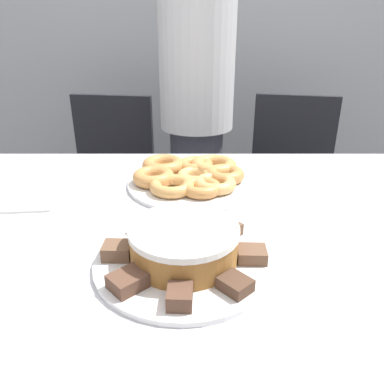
% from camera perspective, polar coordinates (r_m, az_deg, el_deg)
% --- Properties ---
extents(wall_back, '(8.00, 0.05, 2.60)m').
position_cam_1_polar(wall_back, '(2.33, 0.05, 27.12)').
color(wall_back, '#A8AAAD').
rests_on(wall_back, ground_plane).
extents(table, '(1.56, 0.96, 0.77)m').
position_cam_1_polar(table, '(0.89, -0.23, -9.38)').
color(table, silver).
rests_on(table, ground_plane).
extents(person_standing, '(0.32, 0.32, 1.53)m').
position_cam_1_polar(person_standing, '(1.68, 0.90, 11.50)').
color(person_standing, '#383842').
rests_on(person_standing, ground_plane).
extents(office_chair_left, '(0.50, 0.50, 0.87)m').
position_cam_1_polar(office_chair_left, '(1.87, -12.46, -0.65)').
color(office_chair_left, black).
rests_on(office_chair_left, ground_plane).
extents(office_chair_right, '(0.52, 0.52, 0.87)m').
position_cam_1_polar(office_chair_right, '(1.89, 14.67, -0.69)').
color(office_chair_right, black).
rests_on(office_chair_right, ground_plane).
extents(plate_cake, '(0.33, 0.33, 0.01)m').
position_cam_1_polar(plate_cake, '(0.70, -1.03, -10.38)').
color(plate_cake, white).
rests_on(plate_cake, table).
extents(plate_donuts, '(0.37, 0.37, 0.01)m').
position_cam_1_polar(plate_donuts, '(1.03, 0.69, 1.44)').
color(plate_donuts, white).
rests_on(plate_donuts, table).
extents(frosted_cake, '(0.20, 0.20, 0.07)m').
position_cam_1_polar(frosted_cake, '(0.68, -1.05, -7.75)').
color(frosted_cake, '#9E662D').
rests_on(frosted_cake, plate_cake).
extents(lamington_0, '(0.04, 0.05, 0.02)m').
position_cam_1_polar(lamington_0, '(0.80, -0.54, -4.38)').
color(lamington_0, '#513828').
rests_on(lamington_0, plate_cake).
extents(lamington_1, '(0.06, 0.06, 0.02)m').
position_cam_1_polar(lamington_1, '(0.78, -7.14, -5.59)').
color(lamington_1, '#513828').
rests_on(lamington_1, plate_cake).
extents(lamington_2, '(0.05, 0.05, 0.03)m').
position_cam_1_polar(lamington_2, '(0.71, -11.16, -8.73)').
color(lamington_2, brown).
rests_on(lamington_2, plate_cake).
extents(lamington_3, '(0.07, 0.07, 0.02)m').
position_cam_1_polar(lamington_3, '(0.63, -9.62, -13.22)').
color(lamington_3, brown).
rests_on(lamington_3, plate_cake).
extents(lamington_4, '(0.04, 0.05, 0.03)m').
position_cam_1_polar(lamington_4, '(0.59, -1.73, -15.64)').
color(lamington_4, brown).
rests_on(lamington_4, plate_cake).
extents(lamington_5, '(0.06, 0.06, 0.02)m').
position_cam_1_polar(lamington_5, '(0.62, 6.76, -13.82)').
color(lamington_5, '#513828').
rests_on(lamington_5, plate_cake).
extents(lamington_6, '(0.05, 0.05, 0.02)m').
position_cam_1_polar(lamington_6, '(0.70, 9.26, -9.35)').
color(lamington_6, brown).
rests_on(lamington_6, plate_cake).
extents(lamington_7, '(0.06, 0.06, 0.02)m').
position_cam_1_polar(lamington_7, '(0.77, 5.87, -5.74)').
color(lamington_7, brown).
rests_on(lamington_7, plate_cake).
extents(donut_0, '(0.10, 0.10, 0.03)m').
position_cam_1_polar(donut_0, '(1.03, 0.69, 2.43)').
color(donut_0, '#E5AD66').
rests_on(donut_0, plate_donuts).
extents(donut_1, '(0.11, 0.11, 0.04)m').
position_cam_1_polar(donut_1, '(1.02, -5.69, 2.29)').
color(donut_1, '#D18E4C').
rests_on(donut_1, plate_donuts).
extents(donut_2, '(0.12, 0.12, 0.03)m').
position_cam_1_polar(donut_2, '(0.96, -2.89, 0.91)').
color(donut_2, tan).
rests_on(donut_2, plate_donuts).
extents(donut_3, '(0.10, 0.10, 0.03)m').
position_cam_1_polar(donut_3, '(0.95, 1.59, 0.66)').
color(donut_3, '#D18E4C').
rests_on(donut_3, plate_donuts).
extents(donut_4, '(0.11, 0.11, 0.03)m').
position_cam_1_polar(donut_4, '(0.97, 3.69, 1.25)').
color(donut_4, '#E5AD66').
rests_on(donut_4, plate_donuts).
extents(donut_5, '(0.11, 0.11, 0.03)m').
position_cam_1_polar(donut_5, '(1.03, 5.21, 2.66)').
color(donut_5, '#D18E4C').
rests_on(donut_5, plate_donuts).
extents(donut_6, '(0.13, 0.13, 0.04)m').
position_cam_1_polar(donut_6, '(1.09, 3.57, 3.99)').
color(donut_6, tan).
rests_on(donut_6, plate_donuts).
extents(donut_7, '(0.11, 0.11, 0.03)m').
position_cam_1_polar(donut_7, '(1.10, 0.71, 4.06)').
color(donut_7, '#D18E4C').
rests_on(donut_7, plate_donuts).
extents(donut_8, '(0.12, 0.12, 0.04)m').
position_cam_1_polar(donut_8, '(1.10, -4.18, 4.09)').
color(donut_8, '#D18E4C').
rests_on(donut_8, plate_donuts).
extents(napkin, '(0.15, 0.13, 0.01)m').
position_cam_1_polar(napkin, '(1.01, -23.74, -1.37)').
color(napkin, white).
rests_on(napkin, table).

